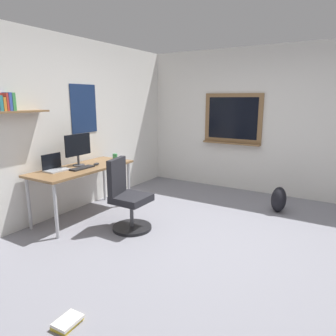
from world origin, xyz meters
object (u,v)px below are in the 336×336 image
monitor_primary (78,147)px  coffee_mug (115,157)px  desk (83,172)px  computer_mouse (96,164)px  book_stack_on_floor (68,322)px  laptop (55,167)px  office_chair (127,199)px  keyboard (82,168)px  backpack (279,199)px

monitor_primary → coffee_mug: 0.69m
desk → monitor_primary: size_ratio=3.36×
desk → computer_mouse: (0.20, -0.08, 0.09)m
desk → book_stack_on_floor: (-1.71, -1.57, -0.65)m
laptop → office_chair: bearing=-71.9°
keyboard → computer_mouse: (0.28, 0.00, 0.01)m
office_chair → monitor_primary: 1.11m
office_chair → keyboard: 0.82m
laptop → coffee_mug: size_ratio=3.37×
laptop → book_stack_on_floor: 2.32m
desk → coffee_mug: coffee_mug is taller
laptop → monitor_primary: monitor_primary is taller
laptop → coffee_mug: 1.05m
desk → office_chair: office_chair is taller
laptop → coffee_mug: (1.03, -0.18, -0.01)m
office_chair → keyboard: office_chair is taller
keyboard → office_chair: bearing=-86.3°
backpack → coffee_mug: bearing=112.5°
office_chair → laptop: 1.10m
keyboard → book_stack_on_floor: bearing=-137.6°
coffee_mug → book_stack_on_floor: 2.94m
monitor_primary → keyboard: 0.34m
office_chair → coffee_mug: 1.13m
monitor_primary → computer_mouse: size_ratio=4.46×
office_chair → laptop: size_ratio=3.06×
office_chair → backpack: size_ratio=2.42×
backpack → book_stack_on_floor: (-3.37, 0.85, -0.17)m
desk → computer_mouse: computer_mouse is taller
office_chair → computer_mouse: (0.23, 0.75, 0.35)m
backpack → book_stack_on_floor: 3.48m
desk → coffee_mug: bearing=-2.6°
backpack → computer_mouse: bearing=122.1°
office_chair → monitor_primary: size_ratio=2.05×
keyboard → coffee_mug: bearing=3.8°
keyboard → coffee_mug: 0.76m
office_chair → backpack: office_chair is taller
keyboard → computer_mouse: size_ratio=3.56×
laptop → book_stack_on_floor: size_ratio=1.38×
book_stack_on_floor → desk: bearing=42.6°
coffee_mug → backpack: 2.65m
monitor_primary → coffee_mug: bearing=-12.0°
backpack → book_stack_on_floor: backpack is taller
desk → monitor_primary: bearing=69.7°
office_chair → backpack: 2.34m
keyboard → backpack: bearing=-53.2°
computer_mouse → keyboard: bearing=180.0°
computer_mouse → book_stack_on_floor: size_ratio=0.46×
monitor_primary → keyboard: monitor_primary is taller
backpack → laptop: bearing=128.1°
office_chair → coffee_mug: office_chair is taller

